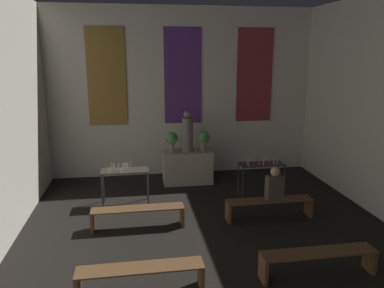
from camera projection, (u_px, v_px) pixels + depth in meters
wall_back at (183, 92)px, 11.00m from camera, size 7.95×0.16×4.88m
altar at (188, 167)px, 10.53m from camera, size 1.36×0.64×0.92m
statue at (187, 133)px, 10.30m from camera, size 0.30×0.30×1.15m
flower_vase_left at (172, 139)px, 10.27m from camera, size 0.34×0.34×0.56m
flower_vase_right at (203, 138)px, 10.41m from camera, size 0.34×0.34×0.56m
candle_rack_left at (125, 175)px, 8.98m from camera, size 1.13×0.48×1.04m
candle_rack_right at (261, 168)px, 9.50m from camera, size 1.13×0.48×1.06m
pew_third_left at (141, 274)px, 5.66m from camera, size 1.92×0.36×0.45m
pew_third_right at (318, 258)px, 6.10m from camera, size 1.92×0.36×0.45m
pew_back_left at (138, 213)px, 7.81m from camera, size 1.92×0.36×0.45m
pew_back_right at (269, 205)px, 8.25m from camera, size 1.92×0.36×0.45m
person_seated at (275, 185)px, 8.16m from camera, size 0.36×0.24×0.75m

